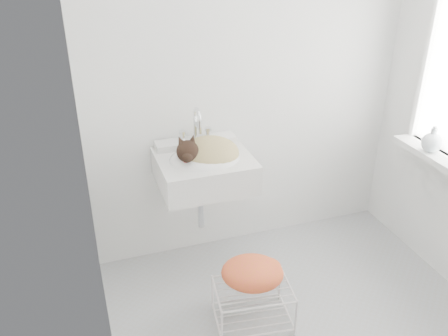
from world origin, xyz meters
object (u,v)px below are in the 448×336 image
object	(u,v)px
cat	(207,152)
wire_rack	(253,302)
bottle_c	(430,151)
sink	(204,157)

from	to	relation	value
cat	wire_rack	distance (m)	0.94
cat	bottle_c	size ratio (longest dim) A/B	2.44
sink	wire_rack	world-z (taller)	sink
sink	wire_rack	xyz separation A→B (m)	(0.11, -0.59, -0.70)
sink	bottle_c	size ratio (longest dim) A/B	3.48
wire_rack	bottle_c	size ratio (longest dim) A/B	2.58
cat	bottle_c	distance (m)	1.42
sink	bottle_c	bearing A→B (deg)	-15.21
sink	bottle_c	xyz separation A→B (m)	(1.39, -0.38, 0.00)
sink	wire_rack	size ratio (longest dim) A/B	1.35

